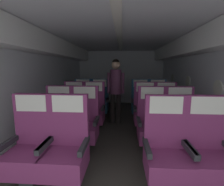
{
  "coord_description": "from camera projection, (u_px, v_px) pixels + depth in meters",
  "views": [
    {
      "loc": [
        0.07,
        -0.28,
        1.42
      ],
      "look_at": [
        -0.15,
        3.01,
        0.88
      ],
      "focal_mm": 25.24,
      "sensor_mm": 36.0,
      "label": 1
    }
  ],
  "objects": [
    {
      "name": "seat_d_right_aisle",
      "position": [
        158.0,
        103.0,
        4.24
      ],
      "size": [
        0.49,
        0.47,
        1.11
      ],
      "color": "#38383D",
      "rests_on": "ground"
    },
    {
      "name": "seat_b_right_window",
      "position": [
        152.0,
        125.0,
        2.62
      ],
      "size": [
        0.49,
        0.47,
        1.11
      ],
      "color": "#38383D",
      "rests_on": "ground"
    },
    {
      "name": "ground",
      "position": [
        119.0,
        133.0,
        3.49
      ],
      "size": [
        3.6,
        6.45,
        0.02
      ],
      "primitive_type": "cube",
      "color": "#3D3833"
    },
    {
      "name": "seat_c_right_aisle",
      "position": [
        166.0,
        112.0,
        3.4
      ],
      "size": [
        0.49,
        0.47,
        1.11
      ],
      "color": "#38383D",
      "rests_on": "ground"
    },
    {
      "name": "seat_c_right_window",
      "position": [
        145.0,
        112.0,
        3.43
      ],
      "size": [
        0.49,
        0.47,
        1.11
      ],
      "color": "#38383D",
      "rests_on": "ground"
    },
    {
      "name": "seat_d_left_aisle",
      "position": [
        100.0,
        102.0,
        4.34
      ],
      "size": [
        0.49,
        0.47,
        1.11
      ],
      "color": "#38383D",
      "rests_on": "ground"
    },
    {
      "name": "fuselage_shell",
      "position": [
        119.0,
        62.0,
        3.49
      ],
      "size": [
        3.48,
        6.1,
        2.12
      ],
      "color": "silver",
      "rests_on": "ground"
    },
    {
      "name": "seat_a_right_aisle",
      "position": [
        208.0,
        153.0,
        1.76
      ],
      "size": [
        0.49,
        0.47,
        1.11
      ],
      "color": "#38383D",
      "rests_on": "ground"
    },
    {
      "name": "seat_b_left_aisle",
      "position": [
        84.0,
        124.0,
        2.67
      ],
      "size": [
        0.49,
        0.47,
        1.11
      ],
      "color": "#38383D",
      "rests_on": "ground"
    },
    {
      "name": "seat_b_right_aisle",
      "position": [
        180.0,
        126.0,
        2.59
      ],
      "size": [
        0.49,
        0.47,
        1.11
      ],
      "color": "#38383D",
      "rests_on": "ground"
    },
    {
      "name": "seat_c_left_window",
      "position": [
        74.0,
        110.0,
        3.54
      ],
      "size": [
        0.49,
        0.47,
        1.11
      ],
      "color": "#38383D",
      "rests_on": "ground"
    },
    {
      "name": "seat_a_left_aisle",
      "position": [
        67.0,
        149.0,
        1.84
      ],
      "size": [
        0.49,
        0.47,
        1.11
      ],
      "color": "#38383D",
      "rests_on": "ground"
    },
    {
      "name": "seat_d_right_window",
      "position": [
        140.0,
        103.0,
        4.26
      ],
      "size": [
        0.49,
        0.47,
        1.11
      ],
      "color": "#38383D",
      "rests_on": "ground"
    },
    {
      "name": "seat_b_left_window",
      "position": [
        58.0,
        123.0,
        2.71
      ],
      "size": [
        0.49,
        0.47,
        1.11
      ],
      "color": "#38383D",
      "rests_on": "ground"
    },
    {
      "name": "flight_attendant",
      "position": [
        116.0,
        84.0,
        3.93
      ],
      "size": [
        0.43,
        0.28,
        1.63
      ],
      "rotation": [
        0.0,
        0.0,
        0.27
      ],
      "color": "black",
      "rests_on": "ground"
    },
    {
      "name": "seat_c_left_aisle",
      "position": [
        94.0,
        111.0,
        3.5
      ],
      "size": [
        0.49,
        0.47,
        1.11
      ],
      "color": "#38383D",
      "rests_on": "ground"
    },
    {
      "name": "seat_a_left_window",
      "position": [
        30.0,
        148.0,
        1.87
      ],
      "size": [
        0.49,
        0.47,
        1.11
      ],
      "color": "#38383D",
      "rests_on": "ground"
    },
    {
      "name": "seat_d_left_window",
      "position": [
        83.0,
        102.0,
        4.37
      ],
      "size": [
        0.49,
        0.47,
        1.11
      ],
      "color": "#38383D",
      "rests_on": "ground"
    },
    {
      "name": "seat_a_right_window",
      "position": [
        166.0,
        152.0,
        1.78
      ],
      "size": [
        0.49,
        0.47,
        1.11
      ],
      "color": "#38383D",
      "rests_on": "ground"
    }
  ]
}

